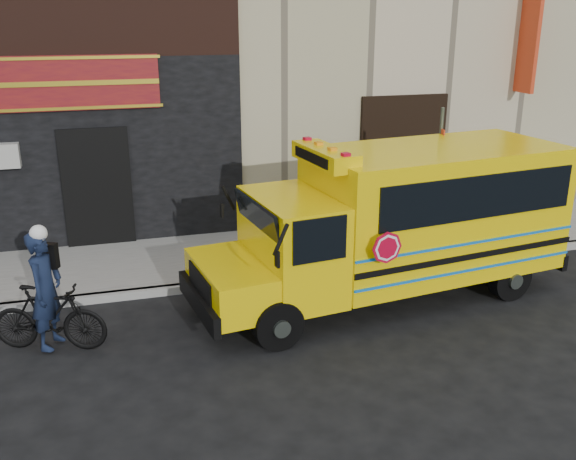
{
  "coord_description": "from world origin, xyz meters",
  "views": [
    {
      "loc": [
        -2.88,
        -8.62,
        5.03
      ],
      "look_at": [
        0.08,
        1.85,
        1.32
      ],
      "focal_mm": 40.0,
      "sensor_mm": 36.0,
      "label": 1
    }
  ],
  "objects_px": {
    "cyclist": "(46,293)",
    "sign_pole": "(438,181)",
    "bicycle": "(49,318)",
    "school_bus": "(402,218)"
  },
  "relations": [
    {
      "from": "bicycle",
      "to": "sign_pole",
      "type": "bearing_deg",
      "value": -58.97
    },
    {
      "from": "bicycle",
      "to": "cyclist",
      "type": "relative_size",
      "value": 0.96
    },
    {
      "from": "school_bus",
      "to": "bicycle",
      "type": "xyz_separation_m",
      "value": [
        -6.1,
        -0.39,
        -0.97
      ]
    },
    {
      "from": "cyclist",
      "to": "sign_pole",
      "type": "bearing_deg",
      "value": -53.6
    },
    {
      "from": "sign_pole",
      "to": "cyclist",
      "type": "distance_m",
      "value": 7.68
    },
    {
      "from": "sign_pole",
      "to": "bicycle",
      "type": "relative_size",
      "value": 1.81
    },
    {
      "from": "school_bus",
      "to": "bicycle",
      "type": "bearing_deg",
      "value": -176.38
    },
    {
      "from": "school_bus",
      "to": "cyclist",
      "type": "xyz_separation_m",
      "value": [
        -6.1,
        -0.36,
        -0.57
      ]
    },
    {
      "from": "school_bus",
      "to": "sign_pole",
      "type": "xyz_separation_m",
      "value": [
        1.37,
        1.28,
        0.28
      ]
    },
    {
      "from": "school_bus",
      "to": "sign_pole",
      "type": "relative_size",
      "value": 2.19
    }
  ]
}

